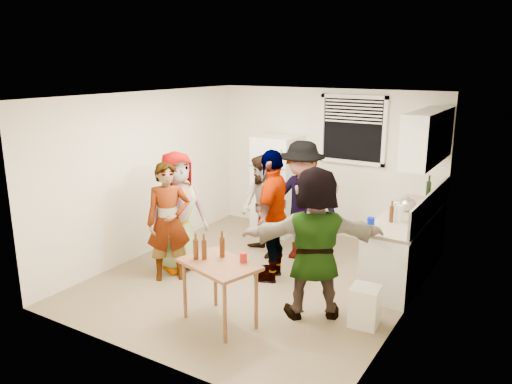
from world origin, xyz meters
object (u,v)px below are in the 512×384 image
Objects in this scene: beer_bottle_table at (204,259)px; guest_back_right at (300,258)px; kettle at (407,211)px; guest_black at (272,277)px; guest_back_left at (262,254)px; beer_bottle_counter at (391,222)px; blue_cup at (371,227)px; guest_orange at (312,314)px; serving_table at (220,323)px; trash_bin at (365,305)px; refrigerator at (277,185)px; red_cup at (243,262)px; guest_grey at (180,268)px; wine_bottle at (428,200)px; guest_stripe at (171,277)px.

beer_bottle_table reaches higher than guest_back_right.
guest_back_right is at bearing -168.90° from kettle.
guest_black is (-0.01, -0.87, 0.00)m from guest_back_right.
guest_back_left is at bearing -153.00° from guest_black.
guest_black is (0.56, -0.67, 0.00)m from guest_back_left.
blue_cup is at bearing -116.00° from beer_bottle_counter.
beer_bottle_counter is 1.60m from guest_orange.
serving_table reaches higher than guest_orange.
guest_orange is (0.93, -0.66, 0.00)m from guest_black.
beer_bottle_counter is 0.12× the size of guest_orange.
kettle is 1.86m from trash_bin.
guest_back_left is (0.34, -1.10, -0.85)m from refrigerator.
red_cup is (1.22, -3.00, -0.11)m from refrigerator.
red_cup is at bearing -151.62° from trash_bin.
guest_orange is at bearing -113.14° from beer_bottle_counter.
kettle is 2.10m from guest_black.
blue_cup is at bearing -33.63° from guest_back_right.
kettle reaches higher than serving_table.
beer_bottle_counter is 2.54m from serving_table.
beer_bottle_counter reaches higher than beer_bottle_table.
beer_bottle_table reaches higher than serving_table.
serving_table is at bearing -8.52° from guest_black.
guest_back_left is (0.75, 1.07, 0.00)m from guest_grey.
guest_stripe is at bearing -136.37° from wine_bottle.
guest_grey is 1.06× the size of guest_stripe.
kettle is 1.15× the size of beer_bottle_table.
refrigerator is 3.43m from trash_bin.
refrigerator is 7.61× the size of beer_bottle_table.
trash_bin reaches higher than serving_table.
red_cup is at bearing -33.34° from guest_back_left.
trash_bin reaches higher than guest_grey.
beer_bottle_counter reaches higher than guest_stripe.
guest_stripe is (-2.65, -1.29, -0.90)m from beer_bottle_counter.
kettle is 3.34m from guest_grey.
serving_table is 2.17m from guest_back_left.
guest_grey is at bearing -143.52° from guest_back_right.
guest_stripe is at bearing -134.44° from guest_back_right.
blue_cup is 1.11× the size of red_cup.
wine_bottle is at bearing 79.70° from blue_cup.
beer_bottle_table is 0.14× the size of guest_back_left.
guest_black is (-1.29, -0.23, -0.90)m from blue_cup.
guest_orange is at bearing -42.02° from guest_stripe.
guest_stripe is (0.11, -0.33, 0.00)m from guest_grey.
guest_stripe is (-2.80, -2.67, -0.90)m from wine_bottle.
red_cup is at bearing 36.86° from serving_table.
kettle is 0.95m from blue_cup.
guest_black is 1.14m from guest_orange.
guest_black is (1.31, 0.40, 0.00)m from guest_grey.
guest_stripe is (-0.30, -2.50, -0.85)m from refrigerator.
beer_bottle_counter is (2.35, -1.21, 0.05)m from refrigerator.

